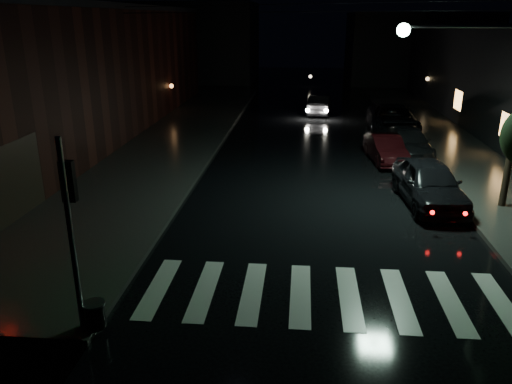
% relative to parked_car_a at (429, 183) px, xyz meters
% --- Properties ---
extents(ground, '(120.00, 120.00, 0.00)m').
position_rel_parked_car_a_xyz_m(ground, '(-6.98, -7.32, -0.81)').
color(ground, black).
rests_on(ground, ground).
extents(sidewalk_left, '(6.00, 44.00, 0.15)m').
position_rel_parked_car_a_xyz_m(sidewalk_left, '(-11.98, 6.68, -0.73)').
color(sidewalk_left, '#282826').
rests_on(sidewalk_left, ground).
extents(sidewalk_right, '(4.00, 44.00, 0.15)m').
position_rel_parked_car_a_xyz_m(sidewalk_right, '(3.02, 6.68, -0.73)').
color(sidewalk_right, '#282826').
rests_on(sidewalk_right, ground).
extents(building_left, '(10.00, 36.00, 7.00)m').
position_rel_parked_car_a_xyz_m(building_left, '(-18.98, 8.68, 2.69)').
color(building_left, black).
rests_on(building_left, ground).
extents(building_far_left, '(14.00, 10.00, 8.00)m').
position_rel_parked_car_a_xyz_m(building_far_left, '(-16.98, 37.68, 3.19)').
color(building_far_left, black).
rests_on(building_far_left, ground).
extents(building_far_right, '(14.00, 10.00, 7.00)m').
position_rel_parked_car_a_xyz_m(building_far_right, '(7.02, 37.68, 2.69)').
color(building_far_right, black).
rests_on(building_far_right, ground).
extents(crosswalk, '(9.00, 3.00, 0.01)m').
position_rel_parked_car_a_xyz_m(crosswalk, '(-3.98, -6.82, -0.80)').
color(crosswalk, beige).
rests_on(crosswalk, ground).
extents(signal_pole_corner, '(0.68, 0.61, 4.20)m').
position_rel_parked_car_a_xyz_m(signal_pole_corner, '(-9.12, -8.78, 0.73)').
color(signal_pole_corner, slate).
rests_on(signal_pole_corner, ground).
extents(utility_pole, '(4.92, 0.44, 8.00)m').
position_rel_parked_car_a_xyz_m(utility_pole, '(1.85, -0.32, 3.79)').
color(utility_pole, black).
rests_on(utility_pole, ground).
extents(parked_car_a, '(2.22, 4.85, 1.61)m').
position_rel_parked_car_a_xyz_m(parked_car_a, '(0.00, 0.00, 0.00)').
color(parked_car_a, black).
rests_on(parked_car_a, ground).
extents(parked_car_b, '(1.73, 3.97, 1.27)m').
position_rel_parked_car_a_xyz_m(parked_car_b, '(-0.69, 5.63, -0.17)').
color(parked_car_b, black).
rests_on(parked_car_b, ground).
extents(parked_car_c, '(1.96, 4.70, 1.36)m').
position_rel_parked_car_a_xyz_m(parked_car_c, '(0.57, 6.90, -0.13)').
color(parked_car_c, black).
rests_on(parked_car_c, ground).
extents(parked_car_d, '(3.04, 6.05, 1.64)m').
position_rel_parked_car_a_xyz_m(parked_car_d, '(0.62, 11.90, 0.01)').
color(parked_car_d, black).
rests_on(parked_car_d, ground).
extents(oncoming_car, '(1.80, 4.17, 1.33)m').
position_rel_parked_car_a_xyz_m(oncoming_car, '(-3.48, 17.89, -0.14)').
color(oncoming_car, black).
rests_on(oncoming_car, ground).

